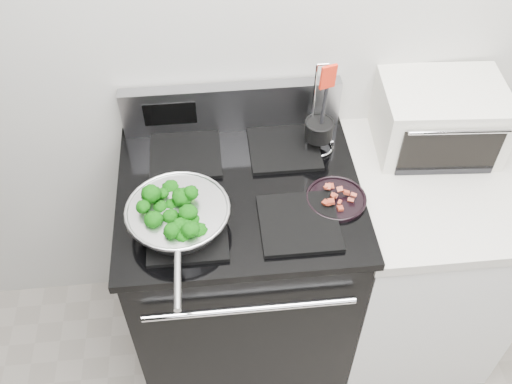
{
  "coord_description": "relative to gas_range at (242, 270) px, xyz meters",
  "views": [
    {
      "loc": [
        -0.37,
        0.14,
        2.29
      ],
      "look_at": [
        -0.25,
        1.36,
        0.98
      ],
      "focal_mm": 40.0,
      "sensor_mm": 36.0,
      "label": 1
    }
  ],
  "objects": [
    {
      "name": "back_wall",
      "position": [
        0.3,
        0.34,
        0.86
      ],
      "size": [
        4.0,
        0.02,
        2.7
      ],
      "primitive_type": "cube",
      "color": "beige",
      "rests_on": "ground"
    },
    {
      "name": "gas_range",
      "position": [
        0.0,
        0.0,
        0.0
      ],
      "size": [
        0.79,
        0.69,
        1.13
      ],
      "color": "black",
      "rests_on": "floor"
    },
    {
      "name": "counter",
      "position": [
        0.68,
        -0.0,
        -0.03
      ],
      "size": [
        0.62,
        0.68,
        0.92
      ],
      "color": "white",
      "rests_on": "floor"
    },
    {
      "name": "skillet",
      "position": [
        -0.19,
        -0.15,
        0.51
      ],
      "size": [
        0.32,
        0.5,
        0.07
      ],
      "rotation": [
        0.0,
        0.0,
        -0.01
      ],
      "color": "silver",
      "rests_on": "gas_range"
    },
    {
      "name": "broccoli_pile",
      "position": [
        -0.19,
        -0.14,
        0.53
      ],
      "size": [
        0.25,
        0.25,
        0.09
      ],
      "primitive_type": null,
      "color": "black",
      "rests_on": "skillet"
    },
    {
      "name": "bacon_plate",
      "position": [
        0.3,
        -0.09,
        0.48
      ],
      "size": [
        0.19,
        0.19,
        0.04
      ],
      "rotation": [
        0.0,
        0.0,
        -0.19
      ],
      "color": "black",
      "rests_on": "gas_range"
    },
    {
      "name": "utensil_holder",
      "position": [
        0.29,
        0.16,
        0.52
      ],
      "size": [
        0.11,
        0.11,
        0.35
      ],
      "rotation": [
        0.0,
        0.0,
        0.29
      ],
      "color": "silver",
      "rests_on": "gas_range"
    },
    {
      "name": "toaster_oven",
      "position": [
        0.7,
        0.18,
        0.55
      ],
      "size": [
        0.43,
        0.34,
        0.24
      ],
      "rotation": [
        0.0,
        0.0,
        -0.07
      ],
      "color": "white",
      "rests_on": "counter"
    }
  ]
}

